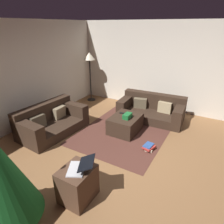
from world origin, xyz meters
The scene contains 13 objects.
ground_plane centered at (0.00, 0.00, 0.00)m, with size 6.40×6.40×0.00m, color brown.
rear_partition centered at (0.00, 3.14, 1.30)m, with size 6.40×0.12×2.60m, color silver.
corner_partition centered at (3.14, 0.00, 1.30)m, with size 0.12×6.40×2.60m, color silver.
couch_left centered at (0.26, 2.24, 0.28)m, with size 1.69×1.00×0.70m.
couch_right centered at (2.24, 0.33, 0.26)m, with size 0.97×1.81×0.68m.
ottoman centered at (1.19, 0.64, 0.20)m, with size 0.83×0.65×0.41m, color #332319.
gift_box centered at (1.13, 0.57, 0.46)m, with size 0.25×0.15×0.11m, color #19662D.
tv_remote centered at (1.31, 0.78, 0.42)m, with size 0.05×0.16×0.02m, color black.
side_table centered at (-1.04, 0.34, 0.27)m, with size 0.52×0.44×0.55m, color #4C3323.
laptop centered at (-1.02, 0.29, 0.60)m, with size 0.48×0.50×0.17m.
book_stack centered at (0.72, -0.16, 0.06)m, with size 0.30×0.25×0.11m.
corner_lamp centered at (2.60, 2.69, 1.40)m, with size 0.36×0.36×1.65m.
area_rug centered at (1.19, 0.64, 0.00)m, with size 2.60×2.00×0.01m, color #522D24.
Camera 1 is at (-2.73, -1.22, 2.47)m, focal length 31.39 mm.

